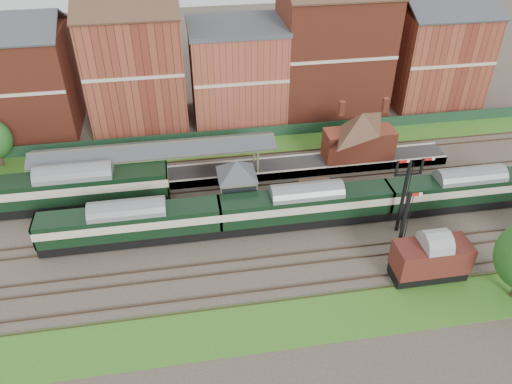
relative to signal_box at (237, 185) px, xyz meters
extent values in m
plane|color=#473D33|center=(3.00, -3.25, -3.19)|extent=(160.00, 160.00, 0.00)
cube|color=#2D6619|center=(3.00, 12.75, -3.16)|extent=(90.00, 4.50, 0.06)
cube|color=#2D6619|center=(3.00, -15.25, -3.16)|extent=(90.00, 5.00, 0.06)
cube|color=#193823|center=(3.00, 14.75, -2.44)|extent=(90.00, 0.12, 1.50)
cube|color=#2D2D2D|center=(-2.00, 6.50, -2.69)|extent=(55.00, 3.40, 1.00)
cube|color=#616E4E|center=(0.00, 0.00, -1.99)|extent=(3.40, 3.20, 2.40)
cube|color=brown|center=(0.00, 0.00, 0.21)|extent=(3.60, 3.40, 2.00)
pyramid|color=#383A3F|center=(0.00, 0.00, 2.01)|extent=(5.40, 5.40, 1.60)
cube|color=maroon|center=(8.00, 0.00, -2.09)|extent=(3.00, 2.40, 2.20)
cube|color=#4C3323|center=(8.00, -0.65, -0.64)|extent=(3.20, 1.34, 0.79)
cube|color=#4C3323|center=(8.00, 0.65, -0.64)|extent=(3.20, 1.34, 0.79)
cube|color=brown|center=(15.00, 6.50, -0.44)|extent=(8.00, 3.00, 3.50)
pyramid|color=#4C3323|center=(15.00, 6.50, 2.41)|extent=(8.10, 8.10, 2.20)
cube|color=brown|center=(12.50, 6.50, 2.91)|extent=(0.60, 0.60, 1.60)
cube|color=brown|center=(17.50, 6.50, 2.91)|extent=(0.60, 0.60, 1.60)
cube|color=brown|center=(-19.00, 5.20, -0.49)|extent=(0.22, 0.22, 3.40)
cube|color=brown|center=(3.00, 7.80, -0.49)|extent=(0.22, 0.22, 3.40)
cube|color=#383A3F|center=(-8.00, 5.55, 1.41)|extent=(26.00, 1.99, 0.90)
cube|color=#383A3F|center=(-8.00, 7.45, 1.41)|extent=(26.00, 1.99, 0.90)
cube|color=brown|center=(-8.00, 6.50, 1.79)|extent=(26.00, 0.20, 0.20)
cube|color=black|center=(15.00, -5.75, 0.81)|extent=(0.25, 0.25, 8.00)
cube|color=black|center=(15.00, -5.75, 3.41)|extent=(2.60, 0.18, 0.18)
cube|color=#B2140F|center=(14.35, -5.75, 4.86)|extent=(1.10, 0.08, 0.25)
cube|color=#B2140F|center=(16.75, -5.75, 4.86)|extent=(1.10, 0.08, 0.25)
cube|color=black|center=(13.00, -10.25, 0.81)|extent=(0.25, 0.25, 8.00)
cube|color=#B2140F|center=(13.55, -10.25, 4.51)|extent=(1.10, 0.08, 0.25)
cube|color=brown|center=(-25.00, 21.75, 3.31)|extent=(14.00, 10.00, 13.00)
cube|color=maroon|center=(-10.00, 21.75, 4.31)|extent=(12.00, 10.00, 15.00)
cube|color=#9A4131|center=(3.00, 21.75, 2.81)|extent=(12.00, 10.00, 12.00)
cube|color=brown|center=(16.00, 21.75, 4.81)|extent=(14.00, 10.00, 16.00)
cube|color=maroon|center=(31.00, 21.75, 3.31)|extent=(12.00, 10.00, 13.00)
cube|color=black|center=(-10.55, -3.25, -2.52)|extent=(16.87, 2.36, 1.03)
cube|color=black|center=(-10.55, -3.25, -0.78)|extent=(16.87, 2.62, 2.44)
cube|color=beige|center=(-10.55, -3.25, -0.49)|extent=(16.89, 2.66, 0.84)
cube|color=slate|center=(-10.55, -3.25, 0.58)|extent=(16.87, 2.62, 0.56)
cube|color=black|center=(6.32, -3.25, -2.52)|extent=(16.87, 2.36, 1.03)
cube|color=black|center=(6.32, -3.25, -0.78)|extent=(16.87, 2.62, 2.44)
cube|color=beige|center=(6.32, -3.25, -0.49)|extent=(16.89, 2.66, 0.84)
cube|color=slate|center=(6.32, -3.25, 0.58)|extent=(16.87, 2.62, 0.56)
cube|color=black|center=(23.19, -3.25, -2.52)|extent=(16.87, 2.36, 1.03)
cube|color=black|center=(23.19, -3.25, -0.78)|extent=(16.87, 2.62, 2.44)
cube|color=beige|center=(23.19, -3.25, -0.49)|extent=(16.89, 2.66, 0.84)
cube|color=slate|center=(23.19, -3.25, 0.58)|extent=(16.87, 2.62, 0.56)
cube|color=black|center=(-16.00, 3.25, -2.47)|extent=(18.35, 2.57, 1.12)
cube|color=black|center=(-16.00, 3.25, -0.58)|extent=(18.35, 2.85, 2.65)
cube|color=beige|center=(-16.00, 3.25, -0.27)|extent=(18.37, 2.89, 0.92)
cube|color=slate|center=(-16.00, 3.25, 0.89)|extent=(18.35, 2.85, 0.61)
cube|color=black|center=(15.10, -12.25, -2.55)|extent=(6.42, 2.37, 0.96)
cube|color=#471714|center=(15.10, -12.25, -0.78)|extent=(6.42, 2.78, 2.57)
cube|color=gray|center=(15.10, -12.25, 0.63)|extent=(6.42, 2.78, 0.47)
camera|label=1|loc=(-4.86, -40.77, 28.48)|focal=35.00mm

